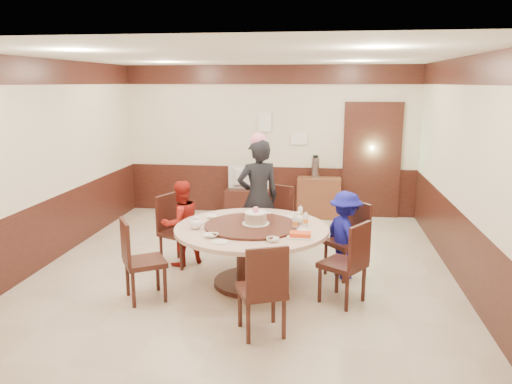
# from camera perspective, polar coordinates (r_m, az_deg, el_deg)

# --- Properties ---
(room) EXTENTS (6.00, 6.04, 2.84)m
(room) POSITION_cam_1_polar(r_m,az_deg,el_deg) (6.63, -1.14, 0.22)
(room) COLOR beige
(room) RESTS_ON ground
(banquet_table) EXTENTS (1.89, 1.89, 0.78)m
(banquet_table) POSITION_cam_1_polar(r_m,az_deg,el_deg) (6.19, -0.51, -5.93)
(banquet_table) COLOR #361611
(banquet_table) RESTS_ON ground
(chair_0) EXTENTS (0.62, 0.62, 0.97)m
(chair_0) POSITION_cam_1_polar(r_m,az_deg,el_deg) (6.65, 10.35, -6.89)
(chair_0) COLOR #361611
(chair_0) RESTS_ON ground
(chair_1) EXTENTS (0.58, 0.59, 0.97)m
(chair_1) POSITION_cam_1_polar(r_m,az_deg,el_deg) (7.49, 2.17, -4.47)
(chair_1) COLOR #361611
(chair_1) RESTS_ON ground
(chair_2) EXTENTS (0.58, 0.58, 0.97)m
(chair_2) POSITION_cam_1_polar(r_m,az_deg,el_deg) (7.04, -8.88, -5.73)
(chair_2) COLOR #361611
(chair_2) RESTS_ON ground
(chair_3) EXTENTS (0.61, 0.61, 0.97)m
(chair_3) POSITION_cam_1_polar(r_m,az_deg,el_deg) (6.00, -12.72, -9.17)
(chair_3) COLOR #361611
(chair_3) RESTS_ON ground
(chair_4) EXTENTS (0.58, 0.58, 0.97)m
(chair_4) POSITION_cam_1_polar(r_m,az_deg,el_deg) (5.10, 0.69, -12.83)
(chair_4) COLOR #361611
(chair_4) RESTS_ON ground
(chair_5) EXTENTS (0.61, 0.61, 0.97)m
(chair_5) POSITION_cam_1_polar(r_m,az_deg,el_deg) (5.86, 10.00, -9.56)
(chair_5) COLOR #361611
(chair_5) RESTS_ON ground
(person_standing) EXTENTS (0.73, 0.63, 1.70)m
(person_standing) POSITION_cam_1_polar(r_m,az_deg,el_deg) (7.19, 0.24, -0.68)
(person_standing) COLOR black
(person_standing) RESTS_ON ground
(person_red) EXTENTS (0.73, 0.72, 1.18)m
(person_red) POSITION_cam_1_polar(r_m,az_deg,el_deg) (6.93, -8.56, -3.53)
(person_red) COLOR #A31D15
(person_red) RESTS_ON ground
(person_blue) EXTENTS (0.74, 0.85, 1.14)m
(person_blue) POSITION_cam_1_polar(r_m,az_deg,el_deg) (6.51, 10.16, -4.85)
(person_blue) COLOR navy
(person_blue) RESTS_ON ground
(birthday_cake) EXTENTS (0.34, 0.34, 0.22)m
(birthday_cake) POSITION_cam_1_polar(r_m,az_deg,el_deg) (6.12, -0.03, -2.97)
(birthday_cake) COLOR white
(birthday_cake) RESTS_ON banquet_table
(teapot_left) EXTENTS (0.17, 0.15, 0.13)m
(teapot_left) POSITION_cam_1_polar(r_m,az_deg,el_deg) (6.07, -6.91, -3.65)
(teapot_left) COLOR white
(teapot_left) RESTS_ON banquet_table
(teapot_right) EXTENTS (0.17, 0.15, 0.13)m
(teapot_right) POSITION_cam_1_polar(r_m,az_deg,el_deg) (6.27, 4.78, -3.08)
(teapot_right) COLOR white
(teapot_right) RESTS_ON banquet_table
(bowl_0) EXTENTS (0.14, 0.14, 0.04)m
(bowl_0) POSITION_cam_1_polar(r_m,az_deg,el_deg) (6.53, -5.00, -2.84)
(bowl_0) COLOR white
(bowl_0) RESTS_ON banquet_table
(bowl_1) EXTENTS (0.15, 0.15, 0.05)m
(bowl_1) POSITION_cam_1_polar(r_m,az_deg,el_deg) (5.56, 1.92, -5.46)
(bowl_1) COLOR white
(bowl_1) RESTS_ON banquet_table
(bowl_2) EXTENTS (0.16, 0.16, 0.04)m
(bowl_2) POSITION_cam_1_polar(r_m,az_deg,el_deg) (5.73, -5.13, -4.99)
(bowl_2) COLOR white
(bowl_2) RESTS_ON banquet_table
(bowl_3) EXTENTS (0.12, 0.12, 0.04)m
(bowl_3) POSITION_cam_1_polar(r_m,az_deg,el_deg) (5.92, 5.27, -4.42)
(bowl_3) COLOR white
(bowl_3) RESTS_ON banquet_table
(bowl_4) EXTENTS (0.14, 0.14, 0.03)m
(bowl_4) POSITION_cam_1_polar(r_m,az_deg,el_deg) (6.32, -7.04, -3.40)
(bowl_4) COLOR white
(bowl_4) RESTS_ON banquet_table
(bowl_5) EXTENTS (0.13, 0.13, 0.04)m
(bowl_5) POSITION_cam_1_polar(r_m,az_deg,el_deg) (6.66, 1.43, -2.47)
(bowl_5) COLOR white
(bowl_5) RESTS_ON banquet_table
(saucer_near) EXTENTS (0.18, 0.18, 0.01)m
(saucer_near) POSITION_cam_1_polar(r_m,az_deg,el_deg) (5.55, -4.06, -5.70)
(saucer_near) COLOR white
(saucer_near) RESTS_ON banquet_table
(saucer_far) EXTENTS (0.18, 0.18, 0.01)m
(saucer_far) POSITION_cam_1_polar(r_m,az_deg,el_deg) (6.55, 4.03, -2.87)
(saucer_far) COLOR white
(saucer_far) RESTS_ON banquet_table
(shrimp_platter) EXTENTS (0.30, 0.20, 0.06)m
(shrimp_platter) POSITION_cam_1_polar(r_m,az_deg,el_deg) (5.72, 5.09, -4.95)
(shrimp_platter) COLOR white
(shrimp_platter) RESTS_ON banquet_table
(bottle_0) EXTENTS (0.06, 0.06, 0.16)m
(bottle_0) POSITION_cam_1_polar(r_m,az_deg,el_deg) (6.02, 4.50, -3.52)
(bottle_0) COLOR white
(bottle_0) RESTS_ON banquet_table
(bottle_1) EXTENTS (0.06, 0.06, 0.16)m
(bottle_1) POSITION_cam_1_polar(r_m,az_deg,el_deg) (6.14, 5.69, -3.24)
(bottle_1) COLOR white
(bottle_1) RESTS_ON banquet_table
(bottle_2) EXTENTS (0.06, 0.06, 0.16)m
(bottle_2) POSITION_cam_1_polar(r_m,az_deg,el_deg) (6.44, 5.10, -2.48)
(bottle_2) COLOR white
(bottle_2) RESTS_ON banquet_table
(tv_stand) EXTENTS (0.85, 0.45, 0.50)m
(tv_stand) POSITION_cam_1_polar(r_m,az_deg,el_deg) (9.51, -0.91, -1.15)
(tv_stand) COLOR #361611
(tv_stand) RESTS_ON ground
(television) EXTENTS (0.77, 0.12, 0.44)m
(television) POSITION_cam_1_polar(r_m,az_deg,el_deg) (9.41, -0.92, 1.64)
(television) COLOR gray
(television) RESTS_ON tv_stand
(side_cabinet) EXTENTS (0.80, 0.40, 0.75)m
(side_cabinet) POSITION_cam_1_polar(r_m,az_deg,el_deg) (9.41, 7.19, -0.62)
(side_cabinet) COLOR brown
(side_cabinet) RESTS_ON ground
(thermos) EXTENTS (0.15, 0.15, 0.38)m
(thermos) POSITION_cam_1_polar(r_m,az_deg,el_deg) (9.30, 6.79, 2.79)
(thermos) COLOR silver
(thermos) RESTS_ON side_cabinet
(notice_left) EXTENTS (0.25, 0.00, 0.35)m
(notice_left) POSITION_cam_1_polar(r_m,az_deg,el_deg) (9.44, 0.99, 7.97)
(notice_left) COLOR white
(notice_left) RESTS_ON room
(notice_right) EXTENTS (0.30, 0.00, 0.22)m
(notice_right) POSITION_cam_1_polar(r_m,az_deg,el_deg) (9.41, 4.94, 6.08)
(notice_right) COLOR white
(notice_right) RESTS_ON room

